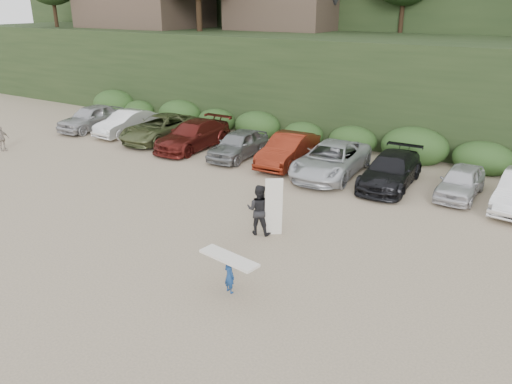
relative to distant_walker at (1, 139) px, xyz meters
The scene contains 5 objects.
ground 19.85m from the distant_walker, 11.05° to the right, with size 120.00×120.00×0.00m, color tan.
parked_cars 18.88m from the distant_walker, 19.21° to the left, with size 36.80×6.43×1.65m.
distant_walker is the anchor object (origin of this frame).
child_surfer 20.48m from the distant_walker, 15.32° to the right, with size 2.02×0.85×1.18m.
adult_surfer 18.51m from the distant_walker, ahead, with size 1.44×0.94×2.27m.
Camera 1 is at (7.75, -12.11, 8.15)m, focal length 35.00 mm.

